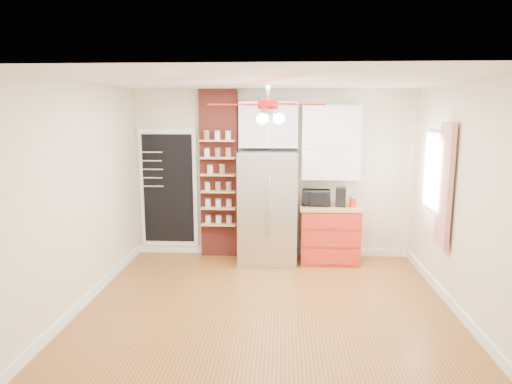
# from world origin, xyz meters

# --- Properties ---
(floor) EXTENTS (4.50, 4.50, 0.00)m
(floor) POSITION_xyz_m (0.00, 0.00, 0.00)
(floor) COLOR #995F26
(floor) RESTS_ON ground
(ceiling) EXTENTS (4.50, 4.50, 0.00)m
(ceiling) POSITION_xyz_m (0.00, 0.00, 2.70)
(ceiling) COLOR white
(ceiling) RESTS_ON wall_back
(wall_back) EXTENTS (4.50, 0.02, 2.70)m
(wall_back) POSITION_xyz_m (0.00, 2.00, 1.35)
(wall_back) COLOR beige
(wall_back) RESTS_ON floor
(wall_front) EXTENTS (4.50, 0.02, 2.70)m
(wall_front) POSITION_xyz_m (0.00, -2.00, 1.35)
(wall_front) COLOR beige
(wall_front) RESTS_ON floor
(wall_left) EXTENTS (0.02, 4.00, 2.70)m
(wall_left) POSITION_xyz_m (-2.25, 0.00, 1.35)
(wall_left) COLOR beige
(wall_left) RESTS_ON floor
(wall_right) EXTENTS (0.02, 4.00, 2.70)m
(wall_right) POSITION_xyz_m (2.25, 0.00, 1.35)
(wall_right) COLOR beige
(wall_right) RESTS_ON floor
(chalkboard) EXTENTS (0.95, 0.05, 1.95)m
(chalkboard) POSITION_xyz_m (-1.70, 1.96, 1.10)
(chalkboard) COLOR white
(chalkboard) RESTS_ON wall_back
(brick_pillar) EXTENTS (0.60, 0.16, 2.70)m
(brick_pillar) POSITION_xyz_m (-0.85, 1.92, 1.35)
(brick_pillar) COLOR maroon
(brick_pillar) RESTS_ON floor
(fridge) EXTENTS (0.90, 0.70, 1.75)m
(fridge) POSITION_xyz_m (-0.05, 1.63, 0.88)
(fridge) COLOR silver
(fridge) RESTS_ON floor
(upper_glass_cabinet) EXTENTS (0.90, 0.35, 0.70)m
(upper_glass_cabinet) POSITION_xyz_m (-0.05, 1.82, 2.15)
(upper_glass_cabinet) COLOR white
(upper_glass_cabinet) RESTS_ON wall_back
(red_cabinet) EXTENTS (0.94, 0.64, 0.90)m
(red_cabinet) POSITION_xyz_m (0.92, 1.68, 0.45)
(red_cabinet) COLOR red
(red_cabinet) RESTS_ON floor
(upper_shelf_unit) EXTENTS (0.90, 0.30, 1.15)m
(upper_shelf_unit) POSITION_xyz_m (0.92, 1.85, 1.88)
(upper_shelf_unit) COLOR white
(upper_shelf_unit) RESTS_ON wall_back
(window) EXTENTS (0.04, 0.75, 1.05)m
(window) POSITION_xyz_m (2.23, 0.90, 1.55)
(window) COLOR white
(window) RESTS_ON wall_right
(curtain) EXTENTS (0.06, 0.40, 1.55)m
(curtain) POSITION_xyz_m (2.18, 0.35, 1.45)
(curtain) COLOR red
(curtain) RESTS_ON wall_right
(ceiling_fan) EXTENTS (1.40, 1.40, 0.44)m
(ceiling_fan) POSITION_xyz_m (0.00, 0.00, 2.42)
(ceiling_fan) COLOR silver
(ceiling_fan) RESTS_ON ceiling
(toaster_oven) EXTENTS (0.45, 0.32, 0.24)m
(toaster_oven) POSITION_xyz_m (0.70, 1.71, 1.02)
(toaster_oven) COLOR black
(toaster_oven) RESTS_ON red_cabinet
(coffee_maker) EXTENTS (0.18, 0.23, 0.29)m
(coffee_maker) POSITION_xyz_m (1.08, 1.67, 1.04)
(coffee_maker) COLOR black
(coffee_maker) RESTS_ON red_cabinet
(canister_left) EXTENTS (0.12, 0.12, 0.14)m
(canister_left) POSITION_xyz_m (1.26, 1.62, 0.97)
(canister_left) COLOR red
(canister_left) RESTS_ON red_cabinet
(canister_right) EXTENTS (0.12, 0.12, 0.16)m
(canister_right) POSITION_xyz_m (1.27, 1.68, 0.98)
(canister_right) COLOR red
(canister_right) RESTS_ON red_cabinet
(pantry_jar_oats) EXTENTS (0.12, 0.12, 0.13)m
(pantry_jar_oats) POSITION_xyz_m (-0.97, 1.77, 1.44)
(pantry_jar_oats) COLOR beige
(pantry_jar_oats) RESTS_ON brick_pillar
(pantry_jar_beans) EXTENTS (0.10, 0.10, 0.14)m
(pantry_jar_beans) POSITION_xyz_m (-0.78, 1.77, 1.44)
(pantry_jar_beans) COLOR brown
(pantry_jar_beans) RESTS_ON brick_pillar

